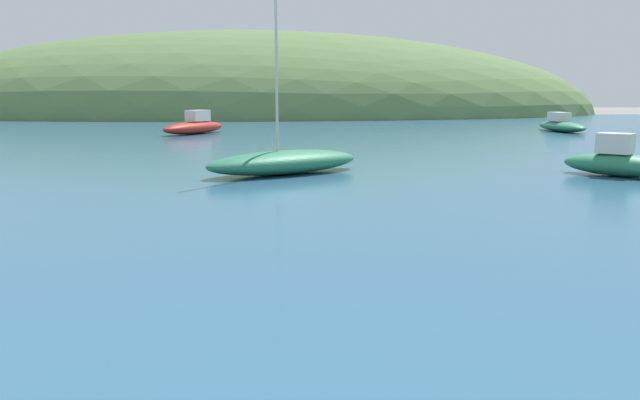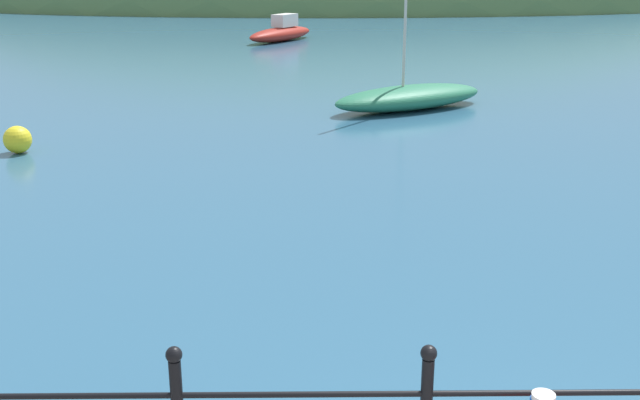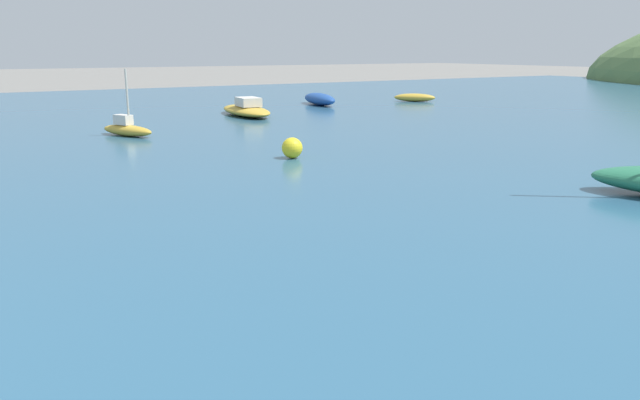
{
  "view_description": "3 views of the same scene",
  "coord_description": "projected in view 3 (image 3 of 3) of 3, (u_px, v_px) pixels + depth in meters",
  "views": [
    {
      "loc": [
        0.19,
        -0.17,
        2.15
      ],
      "look_at": [
        0.79,
        5.77,
        1.13
      ],
      "focal_mm": 35.0,
      "sensor_mm": 36.0,
      "label": 1
    },
    {
      "loc": [
        -1.65,
        -3.18,
        3.79
      ],
      "look_at": [
        -1.54,
        5.22,
        1.09
      ],
      "focal_mm": 42.0,
      "sensor_mm": 36.0,
      "label": 2
    },
    {
      "loc": [
        6.76,
        3.59,
        2.9
      ],
      "look_at": [
        0.41,
        7.47,
        1.1
      ],
      "focal_mm": 35.0,
      "sensor_mm": 36.0,
      "label": 3
    }
  ],
  "objects": [
    {
      "name": "boat_far_right",
      "position": [
        320.0,
        99.0,
        32.27
      ],
      "size": [
        3.56,
        1.62,
        0.6
      ],
      "color": "#1E4793",
      "rests_on": "water"
    },
    {
      "name": "boat_nearest_quay",
      "position": [
        127.0,
        129.0,
        20.7
      ],
      "size": [
        2.32,
        1.5,
        2.18
      ],
      "color": "gold",
      "rests_on": "water"
    },
    {
      "name": "mooring_buoy",
      "position": [
        292.0,
        148.0,
        16.42
      ],
      "size": [
        0.55,
        0.55,
        0.55
      ],
      "primitive_type": "sphere",
      "color": "yellow",
      "rests_on": "water"
    },
    {
      "name": "boat_twin_mast",
      "position": [
        246.0,
        110.0,
        27.07
      ],
      "size": [
        4.5,
        1.98,
        0.8
      ],
      "color": "gold",
      "rests_on": "water"
    },
    {
      "name": "boat_blue_hull",
      "position": [
        415.0,
        98.0,
        34.36
      ],
      "size": [
        2.09,
        2.11,
        0.44
      ],
      "color": "gold",
      "rests_on": "water"
    }
  ]
}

